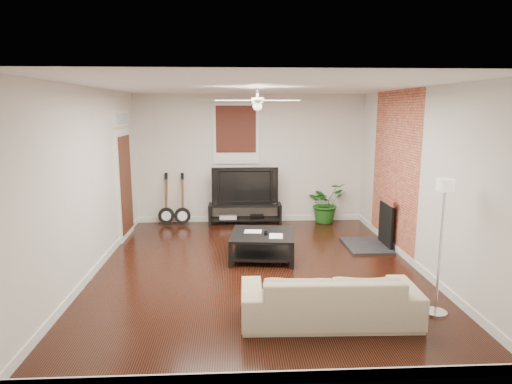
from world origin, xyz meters
TOP-DOWN VIEW (x-y plane):
  - room at (0.00, 0.00)m, footprint 5.01×6.01m
  - brick_accent at (2.49, 1.00)m, footprint 0.02×2.20m
  - fireplace at (2.20, 1.00)m, footprint 0.80×1.10m
  - window_back at (-0.30, 2.97)m, footprint 1.00×0.06m
  - door_left at (-2.46, 1.90)m, footprint 0.08×1.00m
  - tv_stand at (-0.12, 2.78)m, footprint 1.58×0.42m
  - tv at (-0.12, 2.80)m, footprint 1.42×0.19m
  - coffee_table at (0.11, 0.47)m, footprint 1.14×1.14m
  - sofa at (0.75, -1.80)m, footprint 2.09×0.86m
  - floor_lamp at (2.10, -1.70)m, footprint 0.29×0.29m
  - potted_plant at (1.66, 2.81)m, footprint 1.05×1.01m
  - guitar_left at (-1.82, 2.75)m, footprint 0.37×0.28m
  - guitar_right at (-1.47, 2.72)m, footprint 0.36×0.25m
  - ceiling_fan at (0.00, 0.00)m, footprint 1.24×1.24m

SIDE VIEW (x-z plane):
  - coffee_table at x=0.11m, z-range 0.00..0.43m
  - tv_stand at x=-0.12m, z-range 0.00..0.44m
  - sofa at x=0.75m, z-range 0.00..0.60m
  - potted_plant at x=1.66m, z-range 0.00..0.89m
  - fireplace at x=2.20m, z-range 0.00..0.92m
  - guitar_left at x=-1.82m, z-range 0.00..1.14m
  - guitar_right at x=-1.47m, z-range 0.00..1.14m
  - floor_lamp at x=2.10m, z-range 0.00..1.69m
  - tv at x=-0.12m, z-range 0.44..1.26m
  - door_left at x=-2.46m, z-range 0.00..2.50m
  - room at x=0.00m, z-range 0.00..2.80m
  - brick_accent at x=2.49m, z-range 0.00..2.80m
  - window_back at x=-0.30m, z-range 1.30..2.60m
  - ceiling_fan at x=0.00m, z-range 2.44..2.76m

